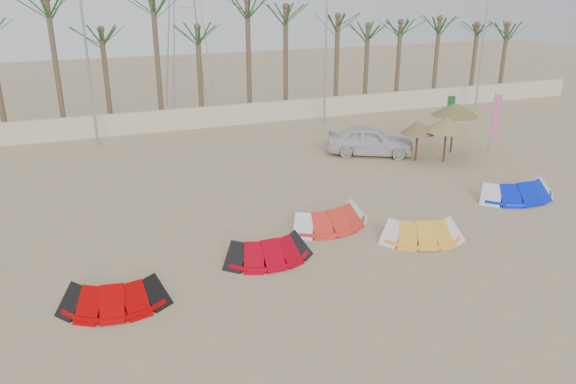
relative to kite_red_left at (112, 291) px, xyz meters
name	(u,v)px	position (x,y,z in m)	size (l,w,h in m)	color
ground	(364,302)	(6.73, -2.53, -0.42)	(120.00, 120.00, 0.00)	tan
boundary_wall	(195,118)	(6.73, 19.47, 0.23)	(60.00, 0.30, 1.30)	beige
palm_line	(195,20)	(7.40, 20.97, 6.03)	(52.00, 4.00, 7.70)	brown
lamp_b	(86,40)	(0.77, 17.47, 5.35)	(1.25, 0.14, 11.00)	#A5A8AD
lamp_c	(327,32)	(14.77, 17.47, 5.35)	(1.25, 0.14, 11.00)	#A5A8AD
lamp_d	(485,27)	(26.77, 17.47, 5.35)	(1.25, 0.14, 11.00)	#A5A8AD
pylon	(191,108)	(7.73, 25.47, -0.42)	(3.00, 3.00, 14.00)	#A5A8AD
kite_red_left	(112,291)	(0.00, 0.00, 0.00)	(3.17, 1.92, 0.90)	#A60000
kite_red_mid	(266,247)	(5.02, 1.12, 0.00)	(2.95, 1.56, 0.90)	#A90010
kite_red_right	(328,215)	(8.10, 2.80, 0.00)	(3.43, 2.05, 0.90)	red
kite_orange	(418,228)	(10.57, 0.53, 0.00)	(3.22, 2.18, 0.90)	#FFAD2F
kite_blue	(513,188)	(16.75, 2.61, 0.00)	(3.58, 1.62, 0.90)	#041EDE
parasol_left	(418,127)	(15.82, 8.60, 1.34)	(1.71, 1.71, 2.11)	#4C331E
parasol_mid	(447,124)	(17.06, 7.92, 1.54)	(2.27, 2.27, 2.32)	#4C331E
parasol_right	(455,109)	(18.41, 9.16, 1.94)	(2.46, 2.46, 2.72)	#4C331E
flag_pink	(495,117)	(20.20, 8.12, 1.60)	(0.45, 0.09, 3.40)	#A5A8AD
flag_green	(449,114)	(19.32, 10.79, 1.29)	(0.44, 0.14, 2.88)	#A5A8AD
car	(370,141)	(14.13, 10.39, 0.36)	(1.83, 4.55, 1.55)	silver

